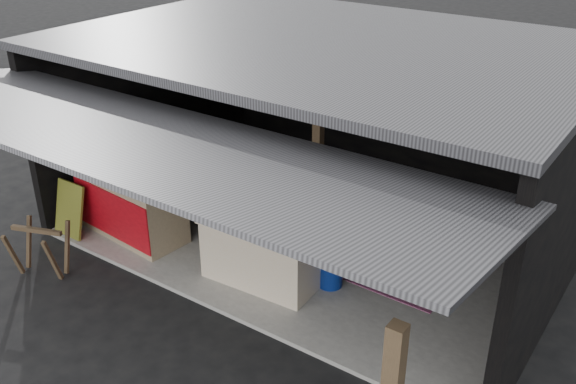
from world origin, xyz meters
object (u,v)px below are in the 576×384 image
Objects in this scene: water_barrel at (331,270)px; plastic_chair at (435,242)px; sawhorse at (39,245)px; banana_table at (266,249)px; white_crate at (296,222)px; neighbor_stall at (132,202)px.

plastic_chair is (1.00, 1.07, 0.25)m from water_barrel.
water_barrel is at bearing 8.94° from sawhorse.
banana_table is 0.83m from white_crate.
sawhorse is 5.41m from plastic_chair.
water_barrel is (3.46, 1.99, -0.16)m from sawhorse.
neighbor_stall is 3.65× the size of water_barrel.
banana_table is 3.40× the size of water_barrel.
banana_table is 2.38m from neighbor_stall.
sawhorse is at bearing -151.18° from banana_table.
sawhorse is 1.73× the size of water_barrel.
banana_table is 1.96× the size of plastic_chair.
banana_table is 0.91m from water_barrel.
white_crate is 1.85× the size of water_barrel.
water_barrel is at bearing 18.48° from banana_table.
banana_table reaches higher than plastic_chair.
water_barrel is 0.58× the size of plastic_chair.
white_crate is 1.98m from plastic_chair.
plastic_chair is (1.90, 0.57, 0.04)m from white_crate.
white_crate reaches higher than banana_table.
neighbor_stall is at bearing -170.60° from water_barrel.
white_crate is (-0.08, 0.82, 0.01)m from banana_table.
plastic_chair reaches higher than water_barrel.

